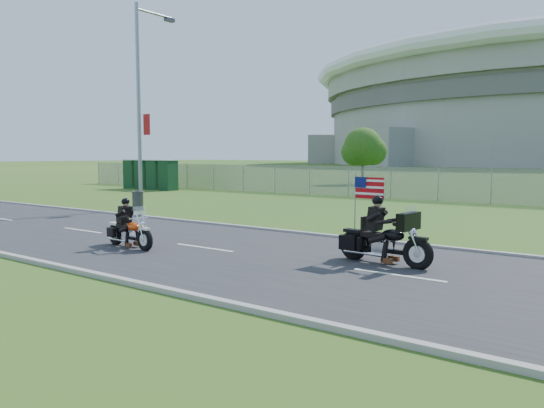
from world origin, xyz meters
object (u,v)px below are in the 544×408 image
Objects in this scene: porta_toilet_b at (156,175)px; porta_toilet_d at (133,174)px; trash_can at (138,201)px; motorcycle_follow at (384,242)px; porta_toilet_a at (168,176)px; streetlight at (142,95)px; porta_toilet_c at (144,175)px; motorcycle_lead at (129,233)px.

porta_toilet_d is at bearing 180.00° from porta_toilet_b.
porta_toilet_d is at bearing 141.76° from trash_can.
porta_toilet_d reaches higher than motorcycle_follow.
motorcycle_follow is at bearing -28.56° from porta_toilet_d.
porta_toilet_a is 2.48× the size of trash_can.
trash_can is (11.33, -11.14, -0.69)m from porta_toilet_b.
streetlight is 16.82m from motorcycle_follow.
streetlight is 16.33m from porta_toilet_b.
streetlight reaches higher than motorcycle_follow.
motorcycle_follow is at bearing -31.03° from porta_toilet_b.
porta_toilet_a is 1.40m from porta_toilet_b.
porta_toilet_b is at bearing 0.00° from porta_toilet_c.
porta_toilet_c reaches higher than motorcycle_lead.
streetlight is 4.35× the size of porta_toilet_b.
streetlight is 5.19m from trash_can.
porta_toilet_c is 1.00× the size of porta_toilet_d.
porta_toilet_b is at bearing 143.10° from motorcycle_lead.
porta_toilet_a is 4.20m from porta_toilet_d.
porta_toilet_a is 2.80m from porta_toilet_c.
porta_toilet_d reaches higher than motorcycle_lead.
porta_toilet_d is (-1.40, 0.00, 0.00)m from porta_toilet_c.
porta_toilet_c is at bearing 145.07° from motorcycle_lead.
porta_toilet_d is at bearing 180.00° from porta_toilet_a.
motorcycle_lead is at bearing -40.78° from trash_can.
streetlight is at bearing 76.51° from trash_can.
porta_toilet_c is 1.04× the size of motorcycle_lead.
porta_toilet_b is at bearing 0.00° from porta_toilet_d.
porta_toilet_d is at bearing 156.59° from motorcycle_follow.
porta_toilet_b and porta_toilet_c have the same top height.
motorcycle_lead is at bearing -42.99° from porta_toilet_b.
motorcycle_lead is (22.37, -18.24, -0.68)m from porta_toilet_d.
trash_can is at bearing 167.48° from motorcycle_follow.
porta_toilet_a and porta_toilet_d have the same top height.
streetlight is 4.35× the size of porta_toilet_c.
streetlight reaches higher than porta_toilet_c.
porta_toilet_c reaches higher than motorcycle_follow.
trash_can is at bearing -38.24° from porta_toilet_d.
motorcycle_follow is (7.02, 2.24, 0.12)m from motorcycle_lead.
porta_toilet_b reaches higher than motorcycle_follow.
motorcycle_follow is (25.19, -16.00, -0.56)m from porta_toilet_a.
streetlight is at bearing -47.09° from porta_toilet_a.
porta_toilet_a is 0.89× the size of motorcycle_follow.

